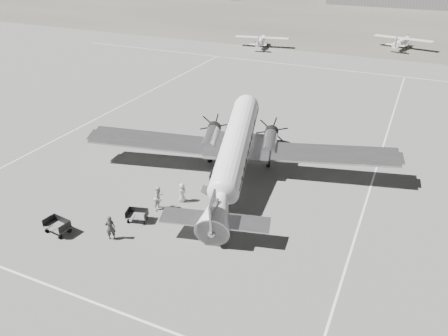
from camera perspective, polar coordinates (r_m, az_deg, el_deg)
ground at (r=35.39m, az=-2.07°, el=-2.47°), size 260.00×260.00×0.00m
taxi_line_near at (r=26.16m, az=-16.35°, el=-16.61°), size 60.00×0.15×0.01m
taxi_line_right at (r=32.65m, az=17.32°, el=-6.74°), size 0.15×80.00×0.01m
taxi_line_left at (r=52.12m, az=-15.17°, el=6.84°), size 0.15×60.00×0.01m
taxi_line_horizon at (r=70.95m, az=12.71°, el=12.62°), size 90.00×0.15×0.01m
grass_infield at (r=124.34m, az=18.74°, el=18.24°), size 260.00×90.00×0.01m
dc3_airliner at (r=34.99m, az=1.35°, el=1.88°), size 30.33×24.38×5.08m
light_plane_left at (r=83.31m, az=4.89°, el=16.10°), size 11.16×9.68×2.04m
light_plane_right at (r=87.94m, az=22.20°, el=14.90°), size 11.93×10.41×2.16m
baggage_cart_near at (r=31.69m, az=-11.28°, el=-6.12°), size 1.76×1.44×0.86m
baggage_cart_far at (r=31.97m, az=-20.94°, el=-7.14°), size 1.92×1.47×1.00m
ground_crew at (r=30.05m, az=-14.61°, el=-7.56°), size 0.78×0.71×1.79m
ramp_agent at (r=32.46m, az=-8.49°, el=-3.86°), size 0.84×1.02×1.91m
passenger at (r=33.25m, az=-5.49°, el=-3.21°), size 0.62×0.83×1.54m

